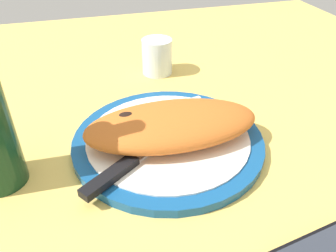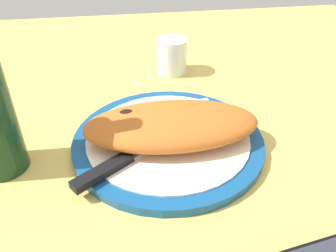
% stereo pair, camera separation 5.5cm
% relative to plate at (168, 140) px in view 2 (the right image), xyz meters
% --- Properties ---
extents(ground_plane, '(1.50, 1.50, 0.03)m').
position_rel_plate_xyz_m(ground_plane, '(0.00, 0.00, -0.02)').
color(ground_plane, '#DBB756').
extents(plate, '(0.32, 0.32, 0.02)m').
position_rel_plate_xyz_m(plate, '(0.00, 0.00, 0.00)').
color(plate, navy).
rests_on(plate, ground_plane).
extents(calzone, '(0.29, 0.15, 0.05)m').
position_rel_plate_xyz_m(calzone, '(-0.01, 0.01, 0.03)').
color(calzone, '#C16023').
rests_on(calzone, plate).
extents(fork, '(0.18, 0.06, 0.00)m').
position_rel_plate_xyz_m(fork, '(0.01, -0.08, 0.01)').
color(fork, silver).
rests_on(fork, plate).
extents(knife, '(0.20, 0.15, 0.01)m').
position_rel_plate_xyz_m(knife, '(0.08, 0.06, 0.01)').
color(knife, silver).
rests_on(knife, plate).
extents(water_glass, '(0.07, 0.07, 0.08)m').
position_rel_plate_xyz_m(water_glass, '(-0.05, -0.27, 0.03)').
color(water_glass, silver).
rests_on(water_glass, ground_plane).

